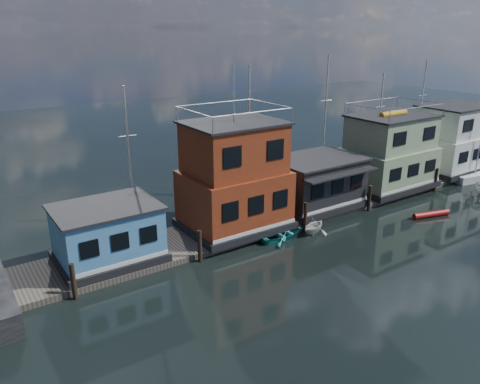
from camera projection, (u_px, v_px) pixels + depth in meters
ground at (446, 264)px, 30.11m from camera, size 160.00×160.00×0.00m
dock at (318, 206)px, 39.44m from camera, size 48.00×5.00×0.40m
houseboat_blue at (108, 234)px, 29.30m from camera, size 6.40×4.90×3.66m
houseboat_red at (234, 179)px, 33.66m from camera, size 7.40×5.90×11.86m
houseboat_dark at (316, 182)px, 38.42m from camera, size 7.40×6.10×4.06m
houseboat_green at (389, 153)px, 42.80m from camera, size 8.40×5.90×7.03m
houseboat_white at (453, 139)px, 48.06m from camera, size 8.40×5.90×6.66m
pilings at (340, 207)px, 36.77m from camera, size 42.28×0.28×2.20m
background_masts at (315, 125)px, 44.85m from camera, size 36.40×0.16×12.00m
dinghy_white at (314, 225)px, 34.47m from camera, size 2.82×2.60×1.24m
day_sailer at (474, 176)px, 46.43m from camera, size 5.02×2.44×7.58m
red_kayak at (431, 214)px, 37.54m from camera, size 3.26×1.33×0.48m
dinghy_teal at (282, 234)px, 33.68m from camera, size 3.68×2.68×0.74m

